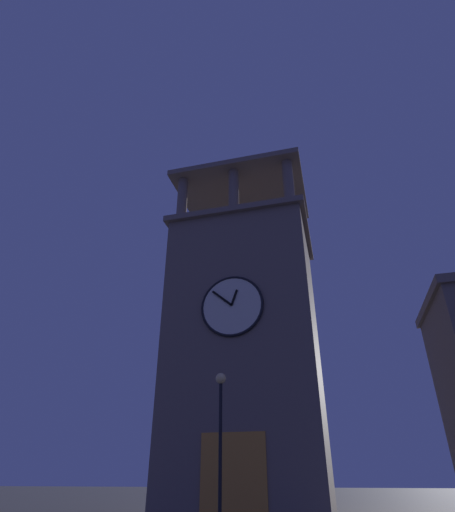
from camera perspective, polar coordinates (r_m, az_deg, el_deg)
The scene contains 2 objects.
clocktower at distance 26.22m, azimuth 2.73°, elevation -12.93°, with size 9.24×8.07×23.97m.
street_lamp at distance 17.71m, azimuth -0.99°, elevation -22.00°, with size 0.44×0.44×5.94m.
Camera 1 is at (-7.96, 22.22, 1.99)m, focal length 28.61 mm.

